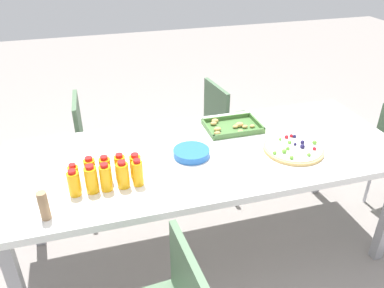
{
  "coord_description": "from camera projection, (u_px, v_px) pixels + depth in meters",
  "views": [
    {
      "loc": [
        -0.61,
        -1.79,
        1.9
      ],
      "look_at": [
        -0.07,
        0.08,
        0.78
      ],
      "focal_mm": 36.03,
      "sensor_mm": 36.0,
      "label": 1
    }
  ],
  "objects": [
    {
      "name": "juice_bottle_4",
      "position": [
        138.0,
        173.0,
        1.9
      ],
      "size": [
        0.05,
        0.05,
        0.15
      ],
      "color": "#FAAD14",
      "rests_on": "party_table"
    },
    {
      "name": "juice_bottle_7",
      "position": [
        106.0,
        170.0,
        1.92
      ],
      "size": [
        0.06,
        0.06,
        0.15
      ],
      "color": "#F9AE14",
      "rests_on": "party_table"
    },
    {
      "name": "chair_far_left",
      "position": [
        97.0,
        139.0,
        2.87
      ],
      "size": [
        0.41,
        0.41,
        0.83
      ],
      "rotation": [
        0.0,
        0.0,
        -1.61
      ],
      "color": "#4C6B4C",
      "rests_on": "ground_plane"
    },
    {
      "name": "juice_bottle_9",
      "position": [
        136.0,
        166.0,
        1.96
      ],
      "size": [
        0.06,
        0.06,
        0.13
      ],
      "color": "#FAAE14",
      "rests_on": "party_table"
    },
    {
      "name": "juice_bottle_0",
      "position": [
        74.0,
        183.0,
        1.83
      ],
      "size": [
        0.06,
        0.06,
        0.14
      ],
      "color": "#F9AC14",
      "rests_on": "party_table"
    },
    {
      "name": "juice_bottle_3",
      "position": [
        123.0,
        175.0,
        1.88
      ],
      "size": [
        0.06,
        0.06,
        0.15
      ],
      "color": "#F9AC14",
      "rests_on": "party_table"
    },
    {
      "name": "plate_stack",
      "position": [
        191.0,
        153.0,
        2.16
      ],
      "size": [
        0.2,
        0.2,
        0.04
      ],
      "color": "blue",
      "rests_on": "party_table"
    },
    {
      "name": "ground_plane",
      "position": [
        205.0,
        249.0,
        2.58
      ],
      "size": [
        12.0,
        12.0,
        0.0
      ],
      "primitive_type": "plane",
      "color": "gray"
    },
    {
      "name": "juice_bottle_5",
      "position": [
        74.0,
        176.0,
        1.88
      ],
      "size": [
        0.05,
        0.05,
        0.13
      ],
      "color": "#FAAE14",
      "rests_on": "party_table"
    },
    {
      "name": "juice_bottle_2",
      "position": [
        106.0,
        178.0,
        1.86
      ],
      "size": [
        0.06,
        0.06,
        0.15
      ],
      "color": "#F9AE14",
      "rests_on": "party_table"
    },
    {
      "name": "juice_bottle_1",
      "position": [
        91.0,
        179.0,
        1.85
      ],
      "size": [
        0.06,
        0.06,
        0.15
      ],
      "color": "#FAAE14",
      "rests_on": "party_table"
    },
    {
      "name": "napkin_stack",
      "position": [
        290.0,
        121.0,
        2.54
      ],
      "size": [
        0.15,
        0.15,
        0.01
      ],
      "primitive_type": "cube",
      "color": "white",
      "rests_on": "party_table"
    },
    {
      "name": "juice_bottle_8",
      "position": [
        120.0,
        167.0,
        1.94
      ],
      "size": [
        0.06,
        0.06,
        0.14
      ],
      "color": "#F9AD14",
      "rests_on": "party_table"
    },
    {
      "name": "chair_far_right",
      "position": [
        228.0,
        122.0,
        3.12
      ],
      "size": [
        0.45,
        0.45,
        0.83
      ],
      "rotation": [
        0.0,
        0.0,
        -1.44
      ],
      "color": "#4C6B4C",
      "rests_on": "ground_plane"
    },
    {
      "name": "party_table",
      "position": [
        207.0,
        161.0,
        2.23
      ],
      "size": [
        2.27,
        0.9,
        0.76
      ],
      "color": "white",
      "rests_on": "ground_plane"
    },
    {
      "name": "fruit_pizza",
      "position": [
        293.0,
        149.0,
        2.21
      ],
      "size": [
        0.34,
        0.34,
        0.05
      ],
      "color": "tan",
      "rests_on": "party_table"
    },
    {
      "name": "snack_tray",
      "position": [
        232.0,
        127.0,
        2.45
      ],
      "size": [
        0.35,
        0.24,
        0.04
      ],
      "color": "#477238",
      "rests_on": "party_table"
    },
    {
      "name": "juice_bottle_6",
      "position": [
        90.0,
        171.0,
        1.91
      ],
      "size": [
        0.06,
        0.06,
        0.15
      ],
      "color": "#F9AD14",
      "rests_on": "party_table"
    },
    {
      "name": "cardboard_tube",
      "position": [
        44.0,
        206.0,
        1.67
      ],
      "size": [
        0.04,
        0.04,
        0.14
      ],
      "primitive_type": "cylinder",
      "color": "#9E7A56",
      "rests_on": "party_table"
    }
  ]
}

